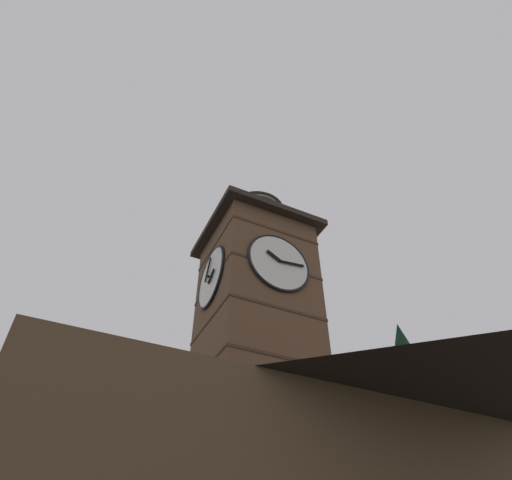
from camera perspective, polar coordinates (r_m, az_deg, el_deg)
The scene contains 2 objects.
clock_tower at distance 16.02m, azimuth 0.00°, elevation -6.79°, with size 4.16×4.16×9.57m.
moon at distance 55.98m, azimuth -3.68°, elevation -26.08°, with size 2.21×2.21×2.21m.
Camera 1 is at (4.46, 9.53, 1.35)m, focal length 30.65 mm.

